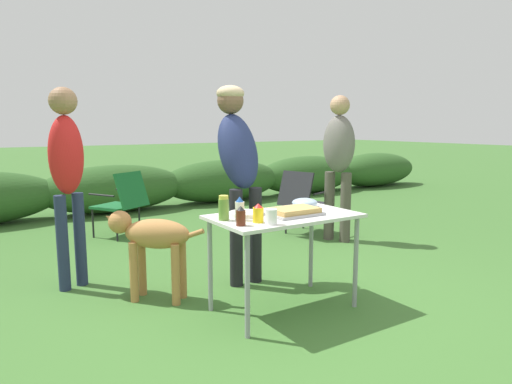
# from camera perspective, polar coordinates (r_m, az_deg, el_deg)

# --- Properties ---
(ground_plane) EXTENTS (60.00, 60.00, 0.00)m
(ground_plane) POSITION_cam_1_polar(r_m,az_deg,el_deg) (3.65, 3.43, -14.30)
(ground_plane) COLOR #3D6B2D
(shrub_hedge) EXTENTS (14.40, 0.90, 0.77)m
(shrub_hedge) POSITION_cam_1_polar(r_m,az_deg,el_deg) (7.74, -17.32, 0.40)
(shrub_hedge) COLOR #2D5623
(shrub_hedge) RESTS_ON ground
(folding_table) EXTENTS (1.10, 0.64, 0.74)m
(folding_table) POSITION_cam_1_polar(r_m,az_deg,el_deg) (3.45, 3.52, -4.09)
(folding_table) COLOR silver
(folding_table) RESTS_ON ground
(food_tray) EXTENTS (0.40, 0.27, 0.06)m
(food_tray) POSITION_cam_1_polar(r_m,az_deg,el_deg) (3.42, 4.79, -2.47)
(food_tray) COLOR #9E9EA3
(food_tray) RESTS_ON folding_table
(plate_stack) EXTENTS (0.25, 0.25, 0.03)m
(plate_stack) POSITION_cam_1_polar(r_m,az_deg,el_deg) (3.39, -1.30, -2.74)
(plate_stack) COLOR white
(plate_stack) RESTS_ON folding_table
(mixing_bowl) EXTENTS (0.21, 0.21, 0.07)m
(mixing_bowl) POSITION_cam_1_polar(r_m,az_deg,el_deg) (3.77, 6.12, -1.32)
(mixing_bowl) COLOR #99B2CC
(mixing_bowl) RESTS_ON folding_table
(paper_cup_stack) EXTENTS (0.08, 0.08, 0.11)m
(paper_cup_stack) POSITION_cam_1_polar(r_m,az_deg,el_deg) (3.08, 1.90, -3.11)
(paper_cup_stack) COLOR white
(paper_cup_stack) RESTS_ON folding_table
(bbq_sauce_bottle) EXTENTS (0.06, 0.06, 0.13)m
(bbq_sauce_bottle) POSITION_cam_1_polar(r_m,az_deg,el_deg) (3.05, -1.91, -3.05)
(bbq_sauce_bottle) COLOR #562314
(bbq_sauce_bottle) RESTS_ON folding_table
(mayo_bottle) EXTENTS (0.07, 0.07, 0.17)m
(mayo_bottle) POSITION_cam_1_polar(r_m,az_deg,el_deg) (3.22, -2.05, -2.13)
(mayo_bottle) COLOR silver
(mayo_bottle) RESTS_ON folding_table
(relish_jar) EXTENTS (0.07, 0.07, 0.18)m
(relish_jar) POSITION_cam_1_polar(r_m,az_deg,el_deg) (3.23, -4.06, -2.02)
(relish_jar) COLOR olive
(relish_jar) RESTS_ON folding_table
(mustard_bottle) EXTENTS (0.07, 0.07, 0.13)m
(mustard_bottle) POSITION_cam_1_polar(r_m,az_deg,el_deg) (3.15, 0.28, -2.69)
(mustard_bottle) COLOR yellow
(mustard_bottle) RESTS_ON folding_table
(standing_person_in_olive_jacket) EXTENTS (0.36, 0.51, 1.76)m
(standing_person_in_olive_jacket) POSITION_cam_1_polar(r_m,az_deg,el_deg) (4.05, -2.26, 4.30)
(standing_person_in_olive_jacket) COLOR black
(standing_person_in_olive_jacket) RESTS_ON ground
(standing_person_in_gray_fleece) EXTENTS (0.41, 0.47, 1.76)m
(standing_person_in_gray_fleece) POSITION_cam_1_polar(r_m,az_deg,el_deg) (5.57, 10.29, 4.62)
(standing_person_in_gray_fleece) COLOR #4C473D
(standing_person_in_gray_fleece) RESTS_ON ground
(standing_person_in_red_jacket) EXTENTS (0.36, 0.32, 1.72)m
(standing_person_in_red_jacket) POSITION_cam_1_polar(r_m,az_deg,el_deg) (4.16, -22.57, 3.08)
(standing_person_in_red_jacket) COLOR #232D4C
(standing_person_in_red_jacket) RESTS_ON ground
(dog) EXTENTS (0.67, 0.63, 0.72)m
(dog) POSITION_cam_1_polar(r_m,az_deg,el_deg) (3.76, -12.93, -5.71)
(dog) COLOR #B27A42
(dog) RESTS_ON ground
(camp_chair_green_behind_table) EXTENTS (0.70, 0.62, 0.83)m
(camp_chair_green_behind_table) POSITION_cam_1_polar(r_m,az_deg,el_deg) (5.87, 5.89, -0.88)
(camp_chair_green_behind_table) COLOR #232328
(camp_chair_green_behind_table) RESTS_ON ground
(camp_chair_near_hedge) EXTENTS (0.69, 0.74, 0.83)m
(camp_chair_near_hedge) POSITION_cam_1_polar(r_m,az_deg,el_deg) (5.96, -16.40, -1.04)
(camp_chair_near_hedge) COLOR #19602D
(camp_chair_near_hedge) RESTS_ON ground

